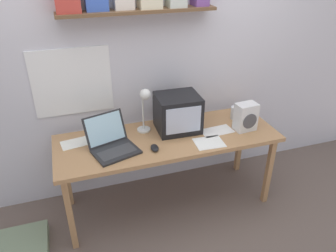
# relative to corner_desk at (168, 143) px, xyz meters

# --- Properties ---
(ground_plane) EXTENTS (12.00, 12.00, 0.00)m
(ground_plane) POSITION_rel_corner_desk_xyz_m (0.00, 0.00, -0.65)
(ground_plane) COLOR #68574F
(back_wall) EXTENTS (5.60, 0.24, 2.60)m
(back_wall) POSITION_rel_corner_desk_xyz_m (-0.01, 0.43, 0.67)
(back_wall) COLOR silver
(back_wall) RESTS_ON ground_plane
(corner_desk) EXTENTS (1.83, 0.65, 0.70)m
(corner_desk) POSITION_rel_corner_desk_xyz_m (0.00, 0.00, 0.00)
(corner_desk) COLOR tan
(corner_desk) RESTS_ON ground_plane
(crt_monitor) EXTENTS (0.37, 0.33, 0.31)m
(crt_monitor) POSITION_rel_corner_desk_xyz_m (0.12, 0.10, 0.21)
(crt_monitor) COLOR black
(crt_monitor) RESTS_ON corner_desk
(laptop) EXTENTS (0.41, 0.42, 0.25)m
(laptop) POSITION_rel_corner_desk_xyz_m (-0.47, -0.04, 0.12)
(laptop) COLOR #232326
(laptop) RESTS_ON corner_desk
(desk_lamp) EXTENTS (0.11, 0.15, 0.40)m
(desk_lamp) POSITION_rel_corner_desk_xyz_m (-0.16, 0.13, 0.33)
(desk_lamp) COLOR silver
(desk_lamp) RESTS_ON corner_desk
(juice_glass) EXTENTS (0.08, 0.08, 0.12)m
(juice_glass) POSITION_rel_corner_desk_xyz_m (0.68, 0.12, 0.11)
(juice_glass) COLOR white
(juice_glass) RESTS_ON corner_desk
(space_heater) EXTENTS (0.19, 0.14, 0.24)m
(space_heater) POSITION_rel_corner_desk_xyz_m (0.66, -0.09, 0.18)
(space_heater) COLOR white
(space_heater) RESTS_ON corner_desk
(computer_mouse) EXTENTS (0.07, 0.11, 0.03)m
(computer_mouse) POSITION_rel_corner_desk_xyz_m (-0.16, -0.15, 0.07)
(computer_mouse) COLOR black
(computer_mouse) RESTS_ON corner_desk
(open_notebook) EXTENTS (0.28, 0.17, 0.00)m
(open_notebook) POSITION_rel_corner_desk_xyz_m (0.42, -0.04, 0.06)
(open_notebook) COLOR white
(open_notebook) RESTS_ON corner_desk
(loose_paper_near_laptop) EXTENTS (0.30, 0.19, 0.00)m
(loose_paper_near_laptop) POSITION_rel_corner_desk_xyz_m (-0.71, 0.14, 0.06)
(loose_paper_near_laptop) COLOR white
(loose_paper_near_laptop) RESTS_ON corner_desk
(printed_handout) EXTENTS (0.24, 0.20, 0.00)m
(printed_handout) POSITION_rel_corner_desk_xyz_m (0.28, -0.20, 0.06)
(printed_handout) COLOR white
(printed_handout) RESTS_ON corner_desk
(floor_cushion) EXTENTS (0.46, 0.46, 0.09)m
(floor_cushion) POSITION_rel_corner_desk_xyz_m (-1.28, -0.21, -0.60)
(floor_cushion) COLOR gray
(floor_cushion) RESTS_ON ground_plane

